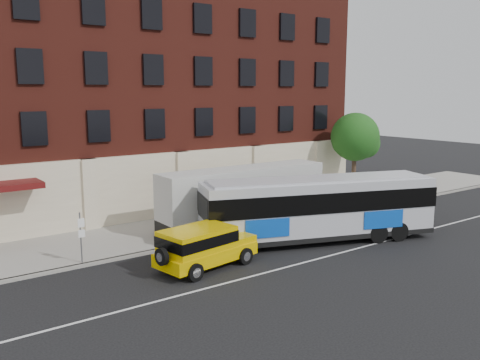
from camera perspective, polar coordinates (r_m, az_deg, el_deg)
ground at (r=24.01m, az=7.97°, el=-9.41°), size 120.00×120.00×0.00m
sidewalk at (r=30.79m, az=-3.78°, el=-4.87°), size 60.00×6.00×0.15m
kerb at (r=28.39m, az=-0.52°, el=-6.12°), size 60.00×0.25×0.15m
lane_line at (r=24.35m, az=7.14°, el=-9.10°), size 60.00×0.12×0.01m
building at (r=36.73m, az=-10.66°, el=9.19°), size 30.00×12.10×15.00m
sign_pole at (r=24.39m, az=-17.28°, el=-5.89°), size 0.30×0.20×2.50m
street_tree at (r=39.22m, az=12.74°, el=4.50°), size 3.60×3.60×6.20m
city_bus at (r=27.34m, az=8.77°, el=-2.94°), size 12.65×6.75×3.42m
yellow_suv at (r=23.15m, az=-4.19°, el=-7.23°), size 5.11×2.77×1.90m
shipping_container at (r=29.96m, az=0.43°, el=-1.99°), size 10.57×2.34×3.52m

